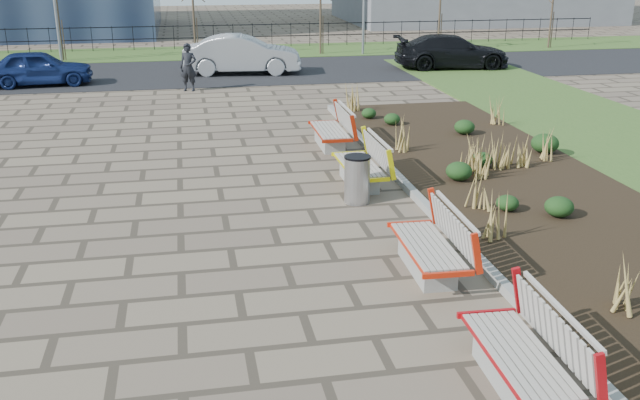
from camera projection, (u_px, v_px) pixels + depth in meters
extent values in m
plane|color=#6C5C4A|center=(249.00, 350.00, 9.12)|extent=(120.00, 120.00, 0.00)
cube|color=black|center=(526.00, 193.00, 14.84)|extent=(4.50, 18.00, 0.10)
cube|color=gray|center=(419.00, 199.00, 14.42)|extent=(0.16, 18.00, 0.15)
cube|color=#33511E|center=(195.00, 53.00, 35.05)|extent=(80.00, 5.00, 0.04)
cube|color=black|center=(199.00, 73.00, 29.49)|extent=(80.00, 7.00, 0.02)
cylinder|color=#B2B2B7|center=(357.00, 180.00, 14.29)|extent=(0.52, 0.52, 0.95)
imported|color=black|center=(188.00, 67.00, 25.51)|extent=(0.71, 0.58, 1.70)
imported|color=navy|center=(39.00, 68.00, 26.52)|extent=(3.95, 1.88, 1.31)
imported|color=gray|center=(243.00, 54.00, 29.00)|extent=(4.86, 2.16, 1.55)
imported|color=black|center=(452.00, 52.00, 30.36)|extent=(5.01, 2.43, 1.41)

